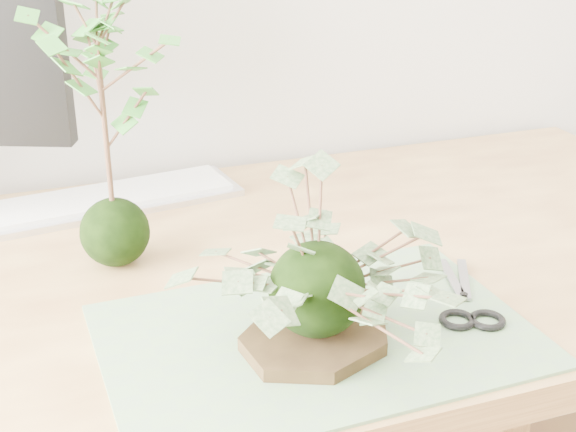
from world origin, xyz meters
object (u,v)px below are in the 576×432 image
Objects in this scene: desk at (199,333)px; keyboard at (98,201)px; maple_kokedama at (99,65)px; ivy_kokedama at (318,248)px.

keyboard is (-0.08, 0.25, 0.10)m from desk.
keyboard is (0.00, 0.20, -0.25)m from maple_kokedama.
ivy_kokedama is (0.08, -0.21, 0.20)m from desk.
ivy_kokedama reaches higher than desk.
desk is at bearing -78.91° from keyboard.
desk is 0.36m from maple_kokedama.
maple_kokedama is at bearing 121.96° from ivy_kokedama.
desk is at bearing 110.69° from ivy_kokedama.
maple_kokedama reaches higher than desk.
desk is 0.30m from ivy_kokedama.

